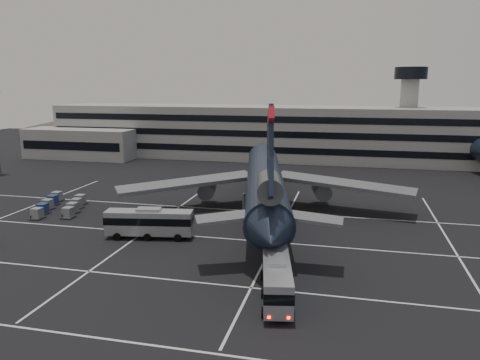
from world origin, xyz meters
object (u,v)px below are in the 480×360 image
trijet_main (265,181)px  uld_cluster (60,205)px  bus_near (277,276)px  bus_far (149,222)px

trijet_main → uld_cluster: bearing=177.5°
bus_near → bus_far: bus_far is taller
bus_far → uld_cluster: 22.01m
bus_near → trijet_main: bearing=91.6°
trijet_main → bus_near: bearing=-88.9°
trijet_main → bus_far: bearing=-142.6°
trijet_main → uld_cluster: size_ratio=4.51×
bus_far → uld_cluster: bus_far is taller
trijet_main → bus_near: size_ratio=4.95×
uld_cluster → trijet_main: bearing=9.0°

